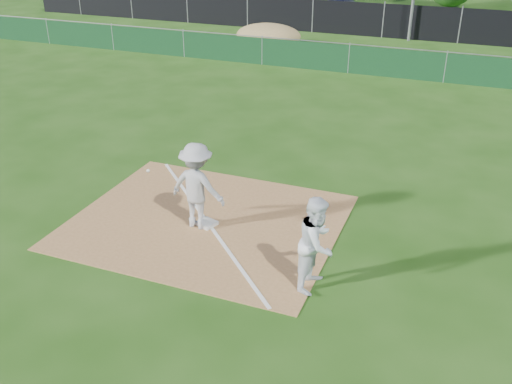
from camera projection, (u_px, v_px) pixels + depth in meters
ground at (316, 107)px, 20.65m from camera, size 90.00×90.00×0.00m
infield_dirt at (207, 221)px, 13.17m from camera, size 6.00×5.00×0.02m
foul_line at (207, 221)px, 13.16m from camera, size 5.01×5.01×0.01m
green_fence at (349, 59)px, 24.53m from camera, size 44.00×0.05×1.20m
dirt_mound at (268, 35)px, 29.08m from camera, size 3.38×2.60×1.17m
black_fence at (383, 21)px, 31.03m from camera, size 46.00×0.04×1.80m
parking_lot at (396, 22)px, 35.58m from camera, size 46.00×9.00×0.01m
first_base at (207, 223)px, 12.99m from camera, size 0.48×0.48×0.08m
play_at_first at (197, 186)px, 12.53m from camera, size 1.93×0.84×2.00m
runner at (317, 243)px, 10.57m from camera, size 0.80×0.98×1.89m
car_left at (277, 5)px, 37.13m from camera, size 4.25×2.15×1.39m
car_mid at (345, 11)px, 35.09m from camera, size 4.17×1.75×1.34m
car_right at (446, 19)px, 33.30m from camera, size 4.09×1.83×1.16m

